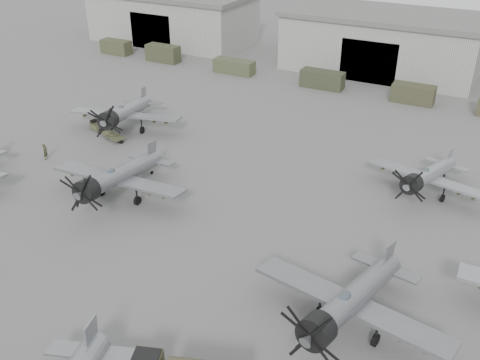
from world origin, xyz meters
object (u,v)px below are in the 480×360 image
object	(u,v)px
aircraft_mid_2	(348,302)
tug_trailer	(103,130)
ground_crew	(45,151)
aircraft_mid_1	(116,177)
aircraft_far_0	(124,113)
aircraft_far_1	(427,176)

from	to	relation	value
aircraft_mid_2	tug_trailer	bearing A→B (deg)	163.65
aircraft_mid_2	ground_crew	distance (m)	36.39
aircraft_mid_1	aircraft_far_0	size ratio (longest dim) A/B	0.99
aircraft_mid_2	tug_trailer	distance (m)	38.39
aircraft_mid_2	aircraft_far_1	xyz separation A→B (m)	(0.91, 19.82, -0.36)
tug_trailer	ground_crew	size ratio (longest dim) A/B	3.39
aircraft_mid_1	aircraft_far_1	distance (m)	27.84
tug_trailer	ground_crew	world-z (taller)	ground_crew
ground_crew	aircraft_far_0	bearing A→B (deg)	-31.48
aircraft_mid_2	aircraft_far_1	size ratio (longest dim) A/B	1.18
aircraft_far_1	ground_crew	world-z (taller)	aircraft_far_1
aircraft_mid_2	aircraft_far_0	distance (m)	37.23
aircraft_mid_2	tug_trailer	size ratio (longest dim) A/B	2.26
aircraft_far_0	ground_crew	size ratio (longest dim) A/B	7.50
aircraft_far_0	aircraft_mid_2	bearing A→B (deg)	-44.86
aircraft_mid_1	aircraft_far_1	size ratio (longest dim) A/B	1.14
aircraft_far_1	tug_trailer	bearing A→B (deg)	-162.37
aircraft_mid_1	aircraft_mid_2	size ratio (longest dim) A/B	0.97
aircraft_far_1	ground_crew	xyz separation A→B (m)	(-36.14, -10.84, -1.18)
aircraft_far_1	ground_crew	bearing A→B (deg)	-150.49
aircraft_mid_1	tug_trailer	world-z (taller)	aircraft_mid_1
aircraft_far_1	tug_trailer	distance (m)	35.51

